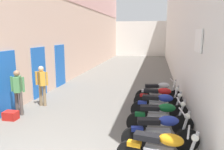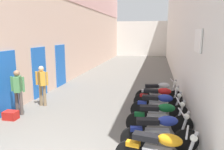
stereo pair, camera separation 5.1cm
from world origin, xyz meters
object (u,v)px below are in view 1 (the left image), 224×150
at_px(motorcycle_third, 160,117).
at_px(motorcycle_fourth, 160,106).
at_px(motorcycle_second, 161,132).
at_px(pedestrian_mid_alley, 18,89).
at_px(motorcycle_sixth, 159,92).
at_px(motorcycle_fifth, 159,98).
at_px(pedestrian_further_down, 42,83).
at_px(plastic_crate, 11,115).

bearing_deg(motorcycle_third, motorcycle_fourth, 90.00).
height_order(motorcycle_second, motorcycle_third, same).
distance_m(motorcycle_second, pedestrian_mid_alley, 5.01).
bearing_deg(motorcycle_sixth, motorcycle_fourth, -90.00).
xyz_separation_m(motorcycle_fourth, pedestrian_mid_alley, (-4.76, -0.40, 0.42)).
bearing_deg(motorcycle_fifth, motorcycle_third, -90.00).
xyz_separation_m(motorcycle_fifth, pedestrian_mid_alley, (-4.76, -1.26, 0.42)).
bearing_deg(pedestrian_mid_alley, motorcycle_fifth, 14.84).
distance_m(motorcycle_fifth, pedestrian_further_down, 4.47).
height_order(motorcycle_third, pedestrian_mid_alley, pedestrian_mid_alley).
relative_size(motorcycle_fifth, plastic_crate, 4.18).
xyz_separation_m(motorcycle_fourth, motorcycle_fifth, (-0.00, 0.86, 0.00)).
xyz_separation_m(motorcycle_fourth, plastic_crate, (-4.78, -0.85, -0.36)).
bearing_deg(motorcycle_sixth, pedestrian_further_down, -167.04).
bearing_deg(plastic_crate, pedestrian_further_down, 77.70).
xyz_separation_m(motorcycle_second, motorcycle_third, (0.00, 0.95, 0.00)).
bearing_deg(motorcycle_third, motorcycle_fifth, 90.00).
relative_size(motorcycle_third, plastic_crate, 4.21).
bearing_deg(motorcycle_second, plastic_crate, 167.34).
distance_m(motorcycle_fifth, pedestrian_mid_alley, 4.94).
height_order(pedestrian_mid_alley, pedestrian_further_down, same).
distance_m(pedestrian_mid_alley, pedestrian_further_down, 1.11).
relative_size(motorcycle_fifth, pedestrian_mid_alley, 1.17).
bearing_deg(motorcycle_fifth, motorcycle_second, -90.00).
xyz_separation_m(motorcycle_second, motorcycle_fourth, (0.00, 1.92, 0.00)).
xyz_separation_m(motorcycle_fifth, plastic_crate, (-4.78, -1.71, -0.36)).
xyz_separation_m(motorcycle_third, motorcycle_fourth, (-0.00, 0.97, 0.00)).
height_order(motorcycle_fifth, pedestrian_further_down, pedestrian_further_down).
distance_m(motorcycle_fifth, plastic_crate, 5.09).
height_order(pedestrian_further_down, plastic_crate, pedestrian_further_down).
bearing_deg(motorcycle_second, pedestrian_further_down, 149.79).
distance_m(motorcycle_fourth, motorcycle_fifth, 0.86).
height_order(motorcycle_fifth, plastic_crate, motorcycle_fifth).
bearing_deg(motorcycle_second, motorcycle_fifth, 90.00).
relative_size(motorcycle_fourth, pedestrian_mid_alley, 1.18).
bearing_deg(motorcycle_second, motorcycle_sixth, 90.00).
bearing_deg(motorcycle_fourth, motorcycle_sixth, 90.00).
xyz_separation_m(motorcycle_fifth, motorcycle_sixth, (0.00, 0.83, 0.00)).
bearing_deg(pedestrian_mid_alley, plastic_crate, -92.97).
bearing_deg(pedestrian_mid_alley, pedestrian_further_down, 73.93).
bearing_deg(pedestrian_mid_alley, motorcycle_second, -17.76).
relative_size(motorcycle_second, plastic_crate, 4.19).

